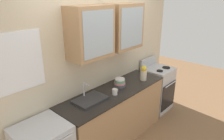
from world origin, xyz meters
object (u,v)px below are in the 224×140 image
Objects in this scene: stove_range at (157,88)px; bowl_stack at (120,83)px; vase at (144,73)px; cup_near_sink at (115,92)px; sink_faucet at (90,99)px.

stove_range is 5.62× the size of bowl_stack.
stove_range is at bearing -1.92° from bowl_stack.
bowl_stack is 0.73× the size of vase.
vase is 2.28× the size of cup_near_sink.
cup_near_sink is (-1.47, -0.09, 0.50)m from stove_range.
stove_range is 1.30m from bowl_stack.
bowl_stack is at bearing 178.08° from stove_range.
sink_faucet is at bearing 179.26° from bowl_stack.
vase reaches higher than bowl_stack.
sink_faucet is 1.15m from vase.
vase reaches higher than sink_faucet.
vase is (1.14, -0.15, 0.11)m from sink_faucet.
bowl_stack is at bearing 164.29° from vase.
sink_faucet reaches higher than stove_range.
sink_faucet is 2.39× the size of bowl_stack.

